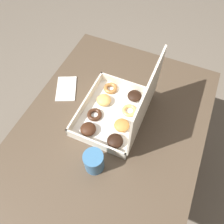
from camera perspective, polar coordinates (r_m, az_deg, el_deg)
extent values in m
plane|color=#6B6054|center=(1.63, -0.18, -16.00)|extent=(8.00, 8.00, 0.00)
cube|color=#4C3D2D|center=(0.98, -0.29, -4.42)|extent=(1.05, 0.80, 0.03)
cylinder|color=#4C3D2D|center=(1.61, -4.89, 7.80)|extent=(0.06, 0.06, 0.68)
cylinder|color=#4C3D2D|center=(1.34, -24.65, -22.71)|extent=(0.06, 0.06, 0.68)
cylinder|color=#4C3D2D|center=(1.53, 19.34, -0.64)|extent=(0.06, 0.06, 0.68)
cube|color=silver|center=(1.00, 0.00, -0.59)|extent=(0.35, 0.27, 0.01)
cube|color=beige|center=(1.02, -6.84, 2.69)|extent=(0.35, 0.01, 0.04)
cube|color=beige|center=(0.96, 7.24, -2.46)|extent=(0.35, 0.01, 0.04)
cube|color=beige|center=(1.08, 3.71, 7.31)|extent=(0.01, 0.27, 0.04)
cube|color=beige|center=(0.91, -4.41, -8.27)|extent=(0.01, 0.27, 0.04)
cube|color=beige|center=(0.83, 8.89, 2.67)|extent=(0.35, 0.01, 0.26)
torus|color=#9E6633|center=(1.07, -0.37, 6.23)|extent=(0.07, 0.07, 0.02)
ellipsoid|color=tan|center=(1.02, -2.15, 3.15)|extent=(0.07, 0.07, 0.04)
torus|color=#381E11|center=(0.99, -4.57, -0.69)|extent=(0.07, 0.07, 0.02)
ellipsoid|color=#381E11|center=(0.94, -6.24, -4.47)|extent=(0.07, 0.07, 0.04)
ellipsoid|color=black|center=(1.04, 5.93, 4.22)|extent=(0.07, 0.07, 0.03)
torus|color=tan|center=(1.00, 4.54, 0.38)|extent=(0.07, 0.07, 0.02)
ellipsoid|color=#B77A38|center=(0.95, 2.57, -3.47)|extent=(0.07, 0.07, 0.03)
ellipsoid|color=black|center=(0.91, 0.80, -7.56)|extent=(0.07, 0.07, 0.04)
cylinder|color=teal|center=(0.85, -4.75, -12.77)|extent=(0.08, 0.08, 0.10)
cylinder|color=black|center=(0.81, -4.98, -11.63)|extent=(0.06, 0.06, 0.01)
cube|color=white|center=(1.11, -11.85, 6.02)|extent=(0.18, 0.15, 0.01)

